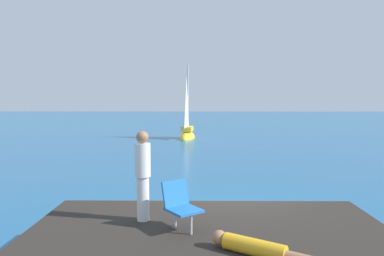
{
  "coord_description": "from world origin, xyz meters",
  "views": [
    {
      "loc": [
        -0.65,
        -8.55,
        3.05
      ],
      "look_at": [
        -1.15,
        15.14,
        1.14
      ],
      "focal_mm": 33.57,
      "sensor_mm": 36.0,
      "label": 1
    }
  ],
  "objects": [
    {
      "name": "beach_chair",
      "position": [
        -0.97,
        -2.66,
        1.31
      ],
      "size": [
        0.74,
        0.76,
        0.8
      ],
      "rotation": [
        0.0,
        0.0,
        5.35
      ],
      "color": "blue",
      "rests_on": "shore_ledge"
    },
    {
      "name": "sailboat_near",
      "position": [
        -1.61,
        19.16,
        0.34
      ],
      "size": [
        1.5,
        3.41,
        6.22
      ],
      "rotation": [
        0.0,
        0.0,
        1.45
      ],
      "color": "yellow",
      "rests_on": "ground"
    },
    {
      "name": "boulder_inland",
      "position": [
        -1.59,
        -1.1,
        0.0
      ],
      "size": [
        1.1,
        0.85,
        0.71
      ],
      "primitive_type": "cube",
      "rotation": [
        -0.03,
        0.13,
        3.11
      ],
      "color": "#2A2A1F",
      "rests_on": "ground"
    },
    {
      "name": "boulder_seaward",
      "position": [
        -0.85,
        -0.65,
        0.0
      ],
      "size": [
        1.31,
        1.55,
        0.84
      ],
      "primitive_type": "cube",
      "rotation": [
        -0.03,
        0.08,
        1.35
      ],
      "color": "#292B20",
      "rests_on": "ground"
    },
    {
      "name": "ground_plane",
      "position": [
        0.0,
        0.0,
        0.0
      ],
      "size": [
        160.0,
        160.0,
        0.0
      ],
      "primitive_type": "plane",
      "color": "#236093"
    },
    {
      "name": "person_standing",
      "position": [
        -1.66,
        -2.25,
        1.73
      ],
      "size": [
        0.28,
        0.28,
        1.62
      ],
      "rotation": [
        0.0,
        0.0,
        5.99
      ],
      "color": "white",
      "rests_on": "shore_ledge"
    },
    {
      "name": "person_sunbather",
      "position": [
        0.23,
        -3.75,
        0.98
      ],
      "size": [
        1.56,
        1.05,
        0.25
      ],
      "rotation": [
        0.0,
        0.0,
        5.73
      ],
      "color": "gold",
      "rests_on": "shore_ledge"
    }
  ]
}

